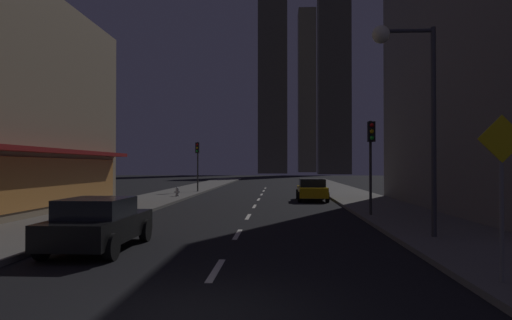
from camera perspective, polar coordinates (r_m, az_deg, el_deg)
The scene contains 14 objects.
ground_plane at distance 38.86m, azimuth 0.87°, elevation -4.25°, with size 78.00×136.00×0.10m, color black.
sidewalk_right at distance 39.23m, azimuth 11.17°, elevation -4.02°, with size 4.00×76.00×0.15m, color #605E59.
sidewalk_left at distance 39.73m, azimuth -9.30°, elevation -3.99°, with size 4.00×76.00×0.15m, color #605E59.
lane_marking_center at distance 25.71m, azimuth -0.21°, elevation -5.94°, with size 0.16×43.80×0.01m.
skyscraper_distant_tall at distance 138.16m, azimuth 2.14°, elevation 13.24°, with size 8.70×5.61×71.33m, color #4D4939.
skyscraper_distant_mid at distance 163.60m, azimuth 6.51°, elevation 8.68°, with size 6.19×8.70×58.08m, color #605B48.
skyscraper_distant_short at distance 125.63m, azimuth 9.92°, elevation 10.25°, with size 8.63×6.18×52.45m, color #454234.
car_parked_near at distance 13.27m, azimuth -19.44°, elevation -7.63°, with size 1.98×4.24×1.45m.
car_parked_far at distance 30.07m, azimuth 7.14°, elevation -3.77°, with size 1.98×4.24×1.45m.
fire_hydrant_far_left at distance 32.63m, azimuth -10.02°, elevation -4.03°, with size 0.42×0.30×0.65m.
traffic_light_near_right at distance 20.50m, azimuth 14.47°, elevation 1.67°, with size 0.32×0.48×4.20m.
traffic_light_far_left at distance 38.17m, azimuth -7.48°, elevation 0.56°, with size 0.32×0.48×4.20m.
street_lamp_right at distance 14.88m, azimuth 18.65°, elevation 9.85°, with size 1.96×0.56×6.58m.
pedestrian_crossing_sign at distance 9.60m, azimuth 28.87°, elevation -2.60°, with size 0.91×0.08×3.15m.
Camera 1 is at (1.41, -6.76, 2.35)m, focal length 31.35 mm.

